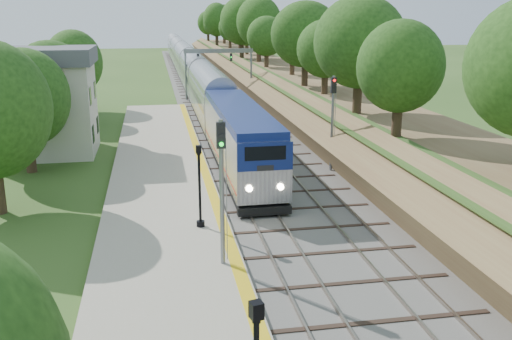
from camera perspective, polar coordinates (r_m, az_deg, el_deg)
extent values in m
cube|color=#4C4944|center=(75.76, -4.50, 7.59)|extent=(9.50, 170.00, 0.12)
cube|color=gray|center=(75.52, -6.58, 7.61)|extent=(0.08, 170.00, 0.16)
cube|color=gray|center=(75.63, -5.48, 7.66)|extent=(0.08, 170.00, 0.16)
cube|color=gray|center=(75.88, -3.54, 7.72)|extent=(0.08, 170.00, 0.16)
cube|color=gray|center=(76.06, -2.45, 7.76)|extent=(0.08, 170.00, 0.16)
cube|color=#9E977F|center=(32.37, -9.26, -3.32)|extent=(6.40, 68.00, 0.38)
cube|color=gold|center=(32.46, -4.24, -2.74)|extent=(0.55, 68.00, 0.01)
cube|color=brown|center=(77.09, 2.60, 8.84)|extent=(9.00, 170.00, 3.00)
cube|color=brown|center=(76.35, -0.29, 8.63)|extent=(4.47, 170.00, 4.54)
cylinder|color=#332316|center=(29.75, 21.34, 2.37)|extent=(0.60, 0.60, 2.62)
sphere|color=#1A3B10|center=(29.21, 22.04, 9.18)|extent=(5.70, 5.70, 5.70)
cylinder|color=#332316|center=(76.49, 1.51, 10.91)|extent=(0.60, 0.60, 2.62)
sphere|color=#1A3B10|center=(76.28, 1.53, 13.58)|extent=(5.70, 5.70, 5.70)
cylinder|color=#332316|center=(125.77, -3.21, 12.74)|extent=(0.60, 0.60, 2.62)
sphere|color=#1A3B10|center=(125.64, -3.23, 14.36)|extent=(5.70, 5.70, 5.70)
cube|color=beige|center=(46.04, -20.89, 5.62)|extent=(8.00, 6.00, 6.80)
cube|color=#4D4E54|center=(45.59, -21.38, 10.57)|extent=(8.60, 6.60, 1.20)
cube|color=black|center=(43.99, -15.96, 3.49)|extent=(0.05, 1.10, 1.30)
cube|color=black|center=(47.50, -15.57, 4.39)|extent=(0.05, 1.10, 1.30)
cube|color=black|center=(43.52, -16.24, 7.10)|extent=(0.05, 1.10, 1.30)
cube|color=black|center=(47.07, -15.82, 7.73)|extent=(0.05, 1.10, 1.30)
cylinder|color=slate|center=(70.17, -7.02, 9.38)|extent=(0.24, 0.24, 6.20)
cylinder|color=slate|center=(71.07, -0.48, 9.57)|extent=(0.24, 0.24, 6.20)
cube|color=slate|center=(70.26, -3.77, 11.80)|extent=(8.40, 0.25, 0.50)
cube|color=black|center=(69.93, -5.82, 11.12)|extent=(0.30, 0.20, 0.90)
cube|color=black|center=(70.35, -2.51, 11.21)|extent=(0.30, 0.20, 0.90)
cylinder|color=#332316|center=(42.24, -18.89, 1.97)|extent=(0.60, 0.60, 2.45)
sphere|color=#1A3B10|center=(41.63, -19.29, 6.41)|extent=(5.32, 5.32, 5.32)
cylinder|color=#332316|center=(57.80, -16.66, 5.65)|extent=(0.60, 0.60, 2.45)
sphere|color=#1A3B10|center=(57.36, -16.92, 8.92)|extent=(5.32, 5.32, 5.32)
cube|color=black|center=(38.06, -1.63, 0.36)|extent=(2.68, 16.78, 0.58)
cube|color=#B7BAC1|center=(37.59, -1.65, 3.22)|extent=(2.91, 17.48, 3.30)
cube|color=navy|center=(37.24, -1.68, 6.02)|extent=(2.80, 16.78, 0.43)
cube|color=navy|center=(28.97, 0.92, 1.33)|extent=(2.88, 0.10, 1.46)
cube|color=black|center=(28.88, 0.94, 1.69)|extent=(2.14, 0.06, 0.73)
cube|color=#B01E11|center=(37.85, -1.64, 1.56)|extent=(2.93, 17.13, 0.10)
cube|color=#B7BAC1|center=(56.26, -4.57, 6.97)|extent=(2.91, 19.42, 3.79)
cube|color=#B7BAC1|center=(76.04, -6.11, 9.18)|extent=(2.91, 19.42, 3.79)
cube|color=#B7BAC1|center=(95.92, -7.02, 10.47)|extent=(2.91, 19.42, 3.79)
cube|color=#B7BAC1|center=(115.85, -7.63, 11.32)|extent=(2.91, 19.42, 3.79)
cube|color=#B7BAC1|center=(135.80, -8.05, 11.92)|extent=(2.91, 19.42, 3.79)
cube|color=black|center=(12.51, 0.04, -13.85)|extent=(0.32, 0.32, 0.38)
cube|color=silver|center=(12.51, 0.04, -13.85)|extent=(0.23, 0.23, 0.29)
cylinder|color=black|center=(28.21, -5.56, -5.36)|extent=(0.40, 0.40, 0.27)
cylinder|color=black|center=(27.63, -5.66, -1.90)|extent=(0.13, 0.13, 3.57)
cube|color=black|center=(27.10, -5.77, 2.08)|extent=(0.26, 0.26, 0.37)
cube|color=silver|center=(27.10, -5.77, 2.08)|extent=(0.19, 0.19, 0.27)
cylinder|color=slate|center=(23.16, -3.43, -2.38)|extent=(0.19, 0.19, 6.12)
cube|color=black|center=(22.53, -3.53, 3.50)|extent=(0.36, 0.23, 1.06)
cylinder|color=#0CE526|center=(22.39, -3.49, 3.43)|extent=(0.17, 0.06, 0.17)
cylinder|color=slate|center=(38.44, 7.63, 4.58)|extent=(0.19, 0.19, 6.39)
cube|color=black|center=(38.04, 7.77, 8.40)|extent=(0.35, 0.23, 1.03)
cylinder|color=#FF0C0C|center=(37.91, 7.83, 8.37)|extent=(0.17, 0.06, 0.17)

